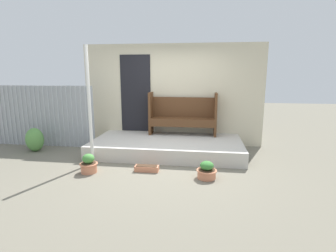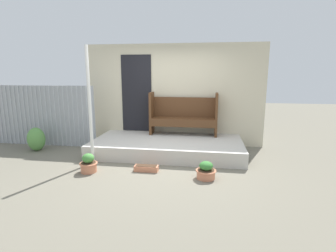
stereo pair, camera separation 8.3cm
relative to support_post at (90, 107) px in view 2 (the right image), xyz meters
name	(u,v)px [view 2 (the right image)]	position (x,y,z in m)	size (l,w,h in m)	color
ground_plane	(159,165)	(1.39, 0.09, -1.20)	(24.00, 24.00, 0.00)	#706B5B
porch_slab	(167,146)	(1.45, 0.94, -1.04)	(3.48, 1.71, 0.32)	beige
house_wall	(171,95)	(1.41, 1.82, 0.10)	(4.68, 0.08, 2.60)	beige
fence_corrugated	(41,116)	(-1.91, 1.15, -0.42)	(2.96, 0.05, 1.56)	#9EA3A8
support_post	(90,107)	(0.00, 0.00, 0.00)	(0.07, 0.07, 2.41)	white
bench	(183,114)	(1.76, 1.57, -0.35)	(1.69, 0.41, 1.07)	#54331C
flower_pot_left	(89,164)	(0.14, -0.49, -1.04)	(0.34, 0.34, 0.37)	tan
flower_pot_middle	(206,171)	(2.37, -0.47, -1.06)	(0.37, 0.37, 0.32)	tan
planter_box_rect	(146,168)	(1.22, -0.28, -1.15)	(0.46, 0.17, 0.11)	tan
shrub_by_fence	(36,139)	(-1.75, 0.65, -0.92)	(0.42, 0.38, 0.57)	#599347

